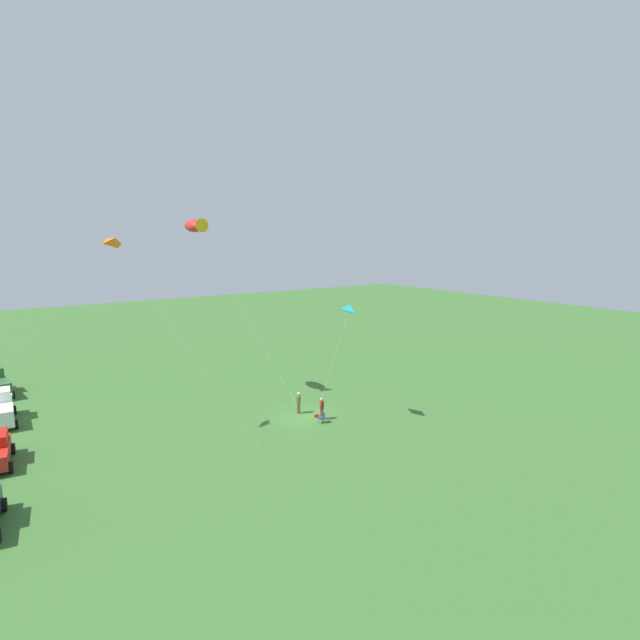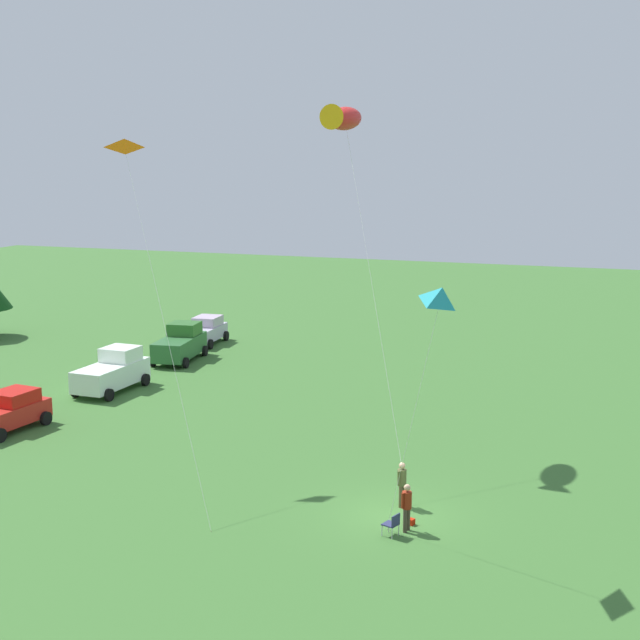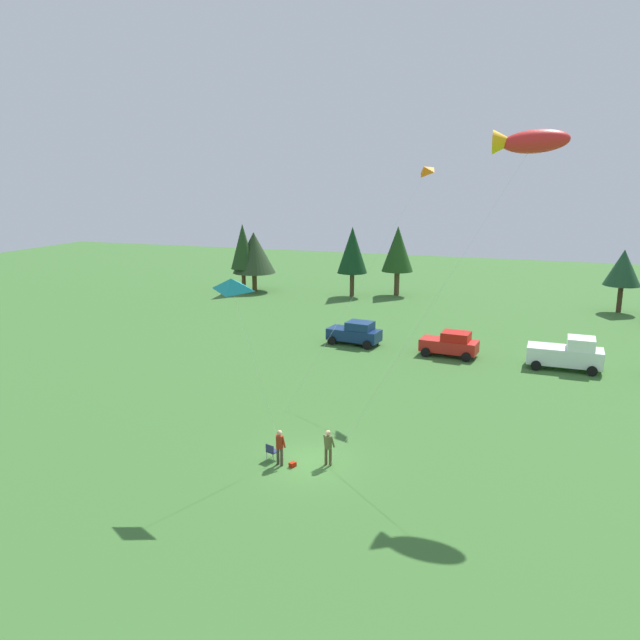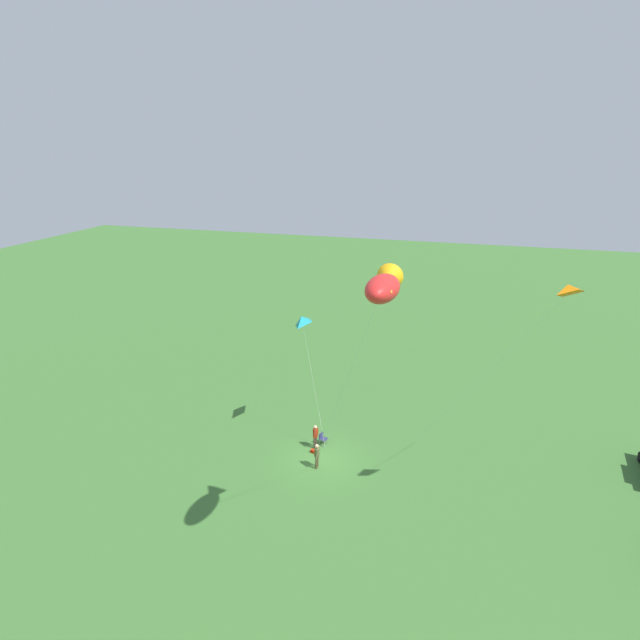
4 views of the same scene
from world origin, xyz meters
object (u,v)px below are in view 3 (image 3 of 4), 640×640
backpack_on_grass (293,464)px  car_navy_hatch (355,333)px  car_red_sedan (451,344)px  kite_delta_orange (423,171)px  kite_delta_teal (231,285)px  person_kite_flyer (328,445)px  kite_large_fish (528,142)px  truck_white_pickup (567,354)px  folding_chair (272,451)px  person_spectator (280,445)px

backpack_on_grass → car_navy_hatch: car_navy_hatch is taller
car_red_sedan → kite_delta_orange: kite_delta_orange is taller
car_red_sedan → kite_delta_teal: (-6.54, -22.36, 7.74)m
person_kite_flyer → car_navy_hatch: car_navy_hatch is taller
person_kite_flyer → kite_large_fish: 16.49m
car_navy_hatch → truck_white_pickup: size_ratio=0.87×
folding_chair → kite_delta_orange: size_ratio=0.06×
truck_white_pickup → person_spectator: bearing=-121.0°
car_red_sedan → kite_delta_orange: size_ratio=0.31×
kite_large_fish → kite_delta_orange: kite_large_fish is taller
folding_chair → car_red_sedan: bearing=3.5°
kite_delta_orange → kite_large_fish: bearing=-51.5°
folding_chair → person_spectator: 0.86m
backpack_on_grass → truck_white_pickup: (12.53, 20.36, 0.99)m
car_navy_hatch → folding_chair: bearing=-77.2°
person_kite_flyer → kite_delta_orange: size_ratio=0.12×
car_navy_hatch → car_red_sedan: same height
car_red_sedan → person_spectator: bearing=-97.8°
kite_delta_orange → folding_chair: bearing=-109.0°
folding_chair → person_spectator: person_spectator is taller
truck_white_pickup → kite_delta_teal: kite_delta_teal is taller
person_spectator → car_red_sedan: bearing=3.1°
car_navy_hatch → backpack_on_grass: bearing=-74.2°
kite_large_fish → kite_delta_teal: size_ratio=1.68×
car_red_sedan → kite_large_fish: kite_large_fish is taller
person_kite_flyer → folding_chair: person_kite_flyer is taller
backpack_on_grass → car_red_sedan: 21.41m
truck_white_pickup → kite_large_fish: kite_large_fish is taller
kite_delta_teal → car_navy_hatch: bearing=92.8°
car_navy_hatch → car_red_sedan: size_ratio=1.01×
person_spectator → person_kite_flyer: bearing=-54.4°
kite_large_fish → person_kite_flyer: bearing=-147.2°
kite_delta_orange → person_spectator: bearing=-106.3°
kite_large_fish → kite_delta_teal: bearing=-148.0°
truck_white_pickup → kite_large_fish: size_ratio=0.33×
person_spectator → kite_delta_teal: size_ratio=0.19×
backpack_on_grass → folding_chair: bearing=164.9°
person_spectator → car_red_sedan: 21.56m
person_spectator → car_red_sedan: (5.02, 20.97, -0.07)m
person_spectator → kite_delta_orange: 18.61m
person_kite_flyer → truck_white_pickup: 22.53m
car_navy_hatch → truck_white_pickup: bearing=2.0°
car_red_sedan → kite_delta_teal: kite_delta_teal is taller
car_navy_hatch → kite_delta_teal: kite_delta_teal is taller
car_navy_hatch → car_red_sedan: (7.66, -0.87, 0.00)m
kite_delta_orange → car_red_sedan: bearing=81.6°
person_kite_flyer → folding_chair: 2.79m
car_red_sedan → kite_delta_orange: bearing=-92.8°
person_spectator → car_navy_hatch: (-2.64, 21.83, -0.07)m
truck_white_pickup → kite_large_fish: 20.28m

